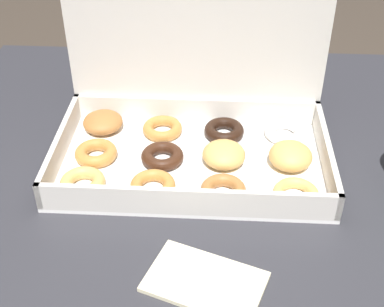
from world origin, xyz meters
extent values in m
cube|color=#2D2D33|center=(0.00, 0.00, 0.70)|extent=(0.96, 0.87, 0.03)
cylinder|color=#2D2D33|center=(-0.43, 0.39, 0.34)|extent=(0.06, 0.06, 0.68)
cube|color=white|center=(-0.05, 0.04, 0.71)|extent=(0.41, 0.24, 0.01)
cube|color=beige|center=(-0.05, -0.08, 0.74)|extent=(0.41, 0.01, 0.04)
cube|color=beige|center=(-0.05, 0.15, 0.74)|extent=(0.41, 0.01, 0.04)
cube|color=beige|center=(-0.25, 0.04, 0.74)|extent=(0.01, 0.24, 0.04)
cube|color=beige|center=(0.15, 0.04, 0.74)|extent=(0.01, 0.24, 0.04)
cube|color=beige|center=(-0.05, 0.16, 0.87)|extent=(0.41, 0.01, 0.23)
torus|color=tan|center=(-0.20, -0.03, 0.73)|extent=(0.06, 0.06, 0.02)
torus|color=#B77A38|center=(-0.10, -0.03, 0.73)|extent=(0.06, 0.06, 0.02)
torus|color=#9E6633|center=(0.00, -0.04, 0.73)|extent=(0.06, 0.06, 0.02)
torus|color=tan|center=(0.10, -0.04, 0.73)|extent=(0.06, 0.06, 0.02)
torus|color=#B77A38|center=(-0.19, 0.04, 0.73)|extent=(0.06, 0.06, 0.02)
torus|color=#381E11|center=(-0.09, 0.03, 0.73)|extent=(0.06, 0.06, 0.02)
ellipsoid|color=tan|center=(0.00, 0.03, 0.73)|extent=(0.06, 0.06, 0.03)
ellipsoid|color=tan|center=(0.10, 0.03, 0.74)|extent=(0.06, 0.06, 0.04)
ellipsoid|color=#9E6633|center=(-0.20, 0.11, 0.73)|extent=(0.06, 0.06, 0.03)
torus|color=#B77A38|center=(-0.10, 0.11, 0.73)|extent=(0.06, 0.06, 0.02)
torus|color=black|center=(0.00, 0.11, 0.73)|extent=(0.06, 0.06, 0.02)
torus|color=white|center=(0.10, 0.11, 0.73)|extent=(0.06, 0.06, 0.02)
cube|color=beige|center=(-0.02, -0.19, 0.71)|extent=(0.16, 0.13, 0.01)
camera|label=1|loc=(-0.01, -0.61, 1.21)|focal=50.00mm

